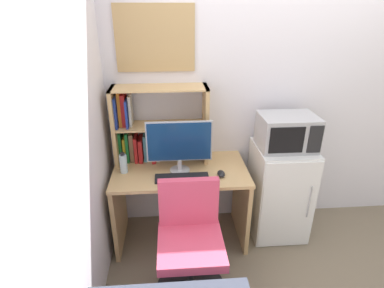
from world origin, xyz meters
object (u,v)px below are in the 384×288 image
object	(u,v)px
monitor	(179,144)
mini_fridge	(279,191)
wall_corkboard	(155,39)
microwave	(287,132)
desk_chair	(190,249)
computer_mouse	(221,174)
water_bottle	(123,163)
hutch_bookshelf	(148,128)
keyboard	(182,178)

from	to	relation	value
monitor	mini_fridge	bearing A→B (deg)	4.56
wall_corkboard	microwave	bearing A→B (deg)	-13.70
desk_chair	wall_corkboard	bearing A→B (deg)	103.83
computer_mouse	water_bottle	size ratio (longest dim) A/B	0.58
microwave	wall_corkboard	xyz separation A→B (m)	(-1.11, 0.27, 0.75)
hutch_bookshelf	monitor	bearing A→B (deg)	-41.39
monitor	wall_corkboard	bearing A→B (deg)	116.36
desk_chair	monitor	bearing A→B (deg)	95.11
computer_mouse	mini_fridge	bearing A→B (deg)	17.01
hutch_bookshelf	wall_corkboard	bearing A→B (deg)	47.45
mini_fridge	computer_mouse	bearing A→B (deg)	-162.99
keyboard	microwave	xyz separation A→B (m)	(0.92, 0.21, 0.29)
monitor	wall_corkboard	size ratio (longest dim) A/B	0.84
hutch_bookshelf	computer_mouse	bearing A→B (deg)	-29.50
monitor	keyboard	size ratio (longest dim) A/B	1.24
mini_fridge	microwave	world-z (taller)	microwave
computer_mouse	microwave	distance (m)	0.68
microwave	wall_corkboard	world-z (taller)	wall_corkboard
wall_corkboard	computer_mouse	bearing A→B (deg)	-41.54
water_bottle	wall_corkboard	xyz separation A→B (m)	(0.30, 0.33, 0.97)
hutch_bookshelf	keyboard	world-z (taller)	hutch_bookshelf
hutch_bookshelf	microwave	world-z (taller)	hutch_bookshelf
water_bottle	desk_chair	distance (m)	0.89
desk_chair	keyboard	bearing A→B (deg)	95.12
monitor	microwave	distance (m)	0.94
monitor	computer_mouse	world-z (taller)	monitor
mini_fridge	microwave	distance (m)	0.60
keyboard	desk_chair	xyz separation A→B (m)	(0.04, -0.42, -0.36)
desk_chair	water_bottle	bearing A→B (deg)	132.68
wall_corkboard	desk_chair	bearing A→B (deg)	-76.17
keyboard	water_bottle	xyz separation A→B (m)	(-0.49, 0.15, 0.07)
computer_mouse	microwave	size ratio (longest dim) A/B	0.22
computer_mouse	mini_fridge	world-z (taller)	mini_fridge
keyboard	microwave	world-z (taller)	microwave
mini_fridge	hutch_bookshelf	bearing A→B (deg)	172.23
microwave	water_bottle	bearing A→B (deg)	-177.53
monitor	desk_chair	world-z (taller)	monitor
keyboard	microwave	size ratio (longest dim) A/B	0.93
monitor	mini_fridge	xyz separation A→B (m)	(0.93, 0.07, -0.55)
computer_mouse	water_bottle	xyz separation A→B (m)	(-0.81, 0.12, 0.06)
mini_fridge	wall_corkboard	xyz separation A→B (m)	(-1.11, 0.27, 1.34)
computer_mouse	microwave	bearing A→B (deg)	17.27
water_bottle	monitor	bearing A→B (deg)	-2.02
computer_mouse	desk_chair	bearing A→B (deg)	-123.24
mini_fridge	microwave	size ratio (longest dim) A/B	1.88
hutch_bookshelf	water_bottle	world-z (taller)	hutch_bookshelf
computer_mouse	keyboard	bearing A→B (deg)	-175.44
monitor	hutch_bookshelf	bearing A→B (deg)	138.61
microwave	keyboard	bearing A→B (deg)	-167.13
wall_corkboard	hutch_bookshelf	bearing A→B (deg)	-132.55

